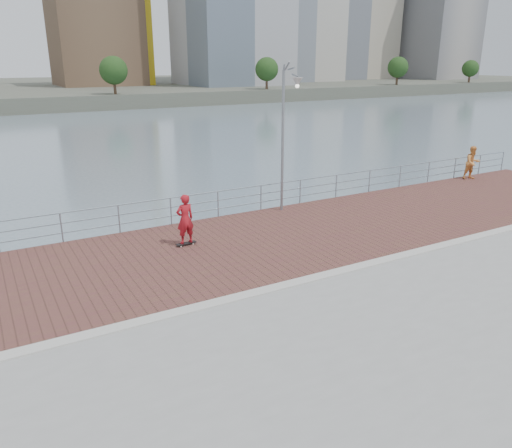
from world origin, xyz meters
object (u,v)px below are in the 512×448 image
guardrail (195,204)px  street_lamp (289,113)px  skateboarder (185,219)px  bystander (472,163)px

guardrail → street_lamp: street_lamp is taller
guardrail → skateboarder: 2.88m
skateboarder → bystander: bearing=-178.5°
street_lamp → bystander: size_ratio=3.29×
skateboarder → bystander: 17.50m
guardrail → skateboarder: skateboarder is taller
guardrail → skateboarder: bearing=-119.5°
skateboarder → street_lamp: bearing=-168.1°
street_lamp → skateboarder: 6.33m
skateboarder → bystander: size_ratio=0.98×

